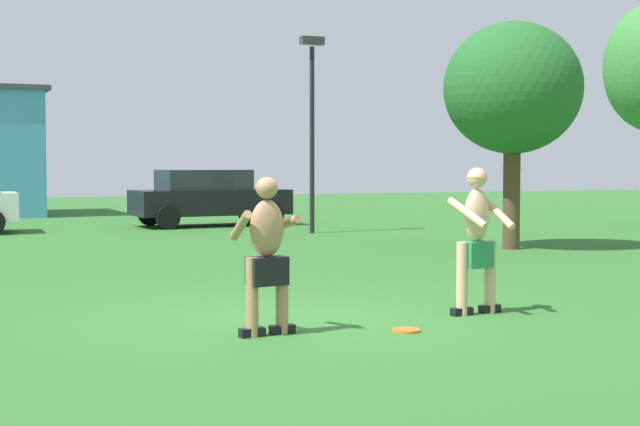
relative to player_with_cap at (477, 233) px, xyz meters
The scene contains 7 objects.
ground_plane 2.41m from the player_with_cap, 167.42° to the left, with size 80.00×80.00×0.00m, color #2D6628.
player_with_cap is the anchor object (origin of this frame).
player_in_black 2.71m from the player_with_cap, behind, with size 0.64×0.60×1.61m.
frisbee 1.72m from the player_with_cap, 152.53° to the right, with size 0.29×0.29×0.03m, color orange.
car_black_far_end 16.13m from the player_with_cap, 84.56° to the left, with size 4.38×2.18×1.58m.
lamp_post 12.99m from the player_with_cap, 75.73° to the left, with size 0.60×0.24×4.92m.
tree_behind_players 8.84m from the player_with_cap, 52.40° to the left, with size 2.81×2.81×4.63m.
Camera 1 is at (-3.73, -9.58, 1.74)m, focal length 52.09 mm.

